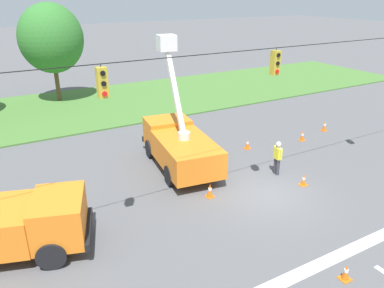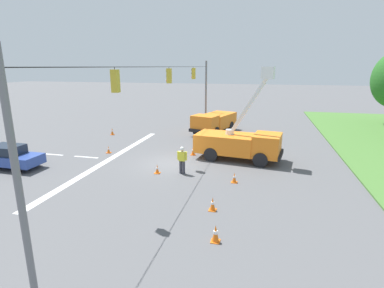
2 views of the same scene
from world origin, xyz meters
name	(u,v)px [view 1 (image 1 of 2)]	position (x,y,z in m)	size (l,w,h in m)	color
ground_plane	(267,194)	(0.00, 0.00, 0.00)	(200.00, 200.00, 0.00)	#565659
grass_verge	(128,101)	(0.00, 18.00, 0.05)	(56.00, 12.00, 0.10)	#477533
signal_gantry	(275,101)	(-0.01, 0.00, 4.43)	(26.20, 0.33, 7.20)	slate
tree_centre	(51,39)	(-5.04, 20.85, 5.15)	(5.05, 4.77, 7.90)	brown
utility_truck_bucket_lift	(179,143)	(-2.12, 4.63, 1.33)	(3.31, 6.45, 6.61)	orange
utility_truck_support_near	(1,226)	(-10.81, 1.30, 1.17)	(6.40, 4.14, 2.04)	orange
road_worker	(278,156)	(1.74, 1.37, 1.00)	(0.27, 0.65, 1.77)	#383842
traffic_cone_foreground_left	(325,126)	(8.83, 4.67, 0.35)	(0.36, 0.36, 0.72)	orange
traffic_cone_foreground_right	(248,144)	(2.49, 4.75, 0.30)	(0.36, 0.36, 0.62)	orange
traffic_cone_mid_left	(210,190)	(-2.44, 1.09, 0.33)	(0.36, 0.36, 0.68)	orange
traffic_cone_mid_right	(304,180)	(2.07, -0.19, 0.28)	(0.36, 0.36, 0.59)	orange
traffic_cone_lane_edge_a	(346,272)	(-1.42, -5.52, 0.29)	(0.36, 0.36, 0.60)	orange
traffic_cone_lane_edge_b	(302,136)	(6.27, 4.11, 0.32)	(0.36, 0.36, 0.66)	orange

